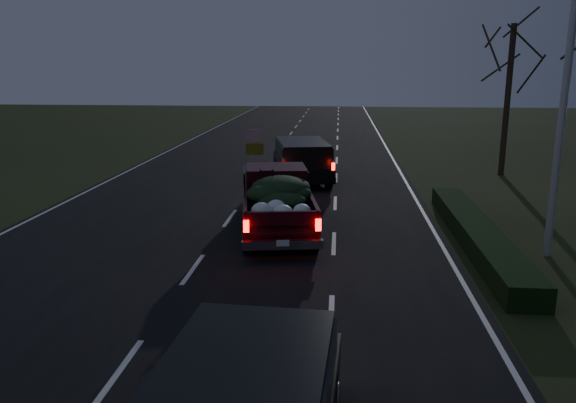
# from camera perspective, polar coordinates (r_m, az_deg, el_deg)

# --- Properties ---
(ground) EXTENTS (120.00, 120.00, 0.00)m
(ground) POSITION_cam_1_polar(r_m,az_deg,el_deg) (14.79, -9.62, -6.84)
(ground) COLOR black
(ground) RESTS_ON ground
(road_asphalt) EXTENTS (14.00, 120.00, 0.02)m
(road_asphalt) POSITION_cam_1_polar(r_m,az_deg,el_deg) (14.79, -9.62, -6.81)
(road_asphalt) COLOR black
(road_asphalt) RESTS_ON ground
(hedge_row) EXTENTS (1.00, 10.00, 0.60)m
(hedge_row) POSITION_cam_1_polar(r_m,az_deg,el_deg) (17.57, 18.56, -3.04)
(hedge_row) COLOR black
(hedge_row) RESTS_ON ground
(light_pole) EXTENTS (0.50, 0.90, 9.16)m
(light_pole) POSITION_cam_1_polar(r_m,az_deg,el_deg) (16.45, 26.69, 13.47)
(light_pole) COLOR silver
(light_pole) RESTS_ON ground
(bare_tree_far) EXTENTS (3.60, 3.60, 7.00)m
(bare_tree_far) POSITION_cam_1_polar(r_m,az_deg,el_deg) (28.48, 21.69, 12.91)
(bare_tree_far) COLOR black
(bare_tree_far) RESTS_ON ground
(pickup_truck) EXTENTS (2.95, 5.79, 2.90)m
(pickup_truck) POSITION_cam_1_polar(r_m,az_deg,el_deg) (17.62, -1.14, 0.37)
(pickup_truck) COLOR #34070E
(pickup_truck) RESTS_ON ground
(lead_suv) EXTENTS (3.14, 5.55, 1.50)m
(lead_suv) POSITION_cam_1_polar(r_m,az_deg,el_deg) (25.39, 1.44, 4.59)
(lead_suv) COLOR black
(lead_suv) RESTS_ON ground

